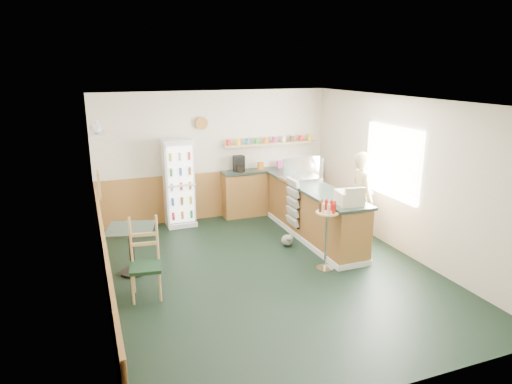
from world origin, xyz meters
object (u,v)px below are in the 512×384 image
cash_register (349,198)px  condiment_stand (327,225)px  drinks_fridge (179,183)px  display_case (301,169)px  shopkeeper (362,198)px  cafe_chair (144,255)px  cafe_table (131,242)px

cash_register → condiment_stand: cash_register is taller
drinks_fridge → display_case: drinks_fridge is taller
shopkeeper → cafe_chair: size_ratio=1.49×
drinks_fridge → cash_register: size_ratio=4.42×
drinks_fridge → display_case: 2.49m
display_case → cash_register: (0.00, -1.75, -0.11)m
shopkeeper → drinks_fridge: bearing=62.5°
cash_register → shopkeeper: (0.70, 0.66, -0.26)m
condiment_stand → cafe_table: (-2.93, 0.95, -0.22)m
shopkeeper → condiment_stand: (-1.17, -0.79, -0.10)m
cash_register → condiment_stand: 0.60m
shopkeeper → cafe_table: bearing=97.2°
display_case → cafe_table: display_case is taller
cafe_chair → cash_register: bearing=7.2°
drinks_fridge → display_case: (2.21, -1.10, 0.34)m
drinks_fridge → cafe_table: bearing=-120.3°
shopkeeper → cafe_table: (-4.10, 0.15, -0.32)m
shopkeeper → cafe_chair: 4.05m
cash_register → cafe_chair: (-3.30, 0.05, -0.52)m
drinks_fridge → display_case: size_ratio=2.28×
display_case → cash_register: bearing=-90.0°
drinks_fridge → cafe_chair: drinks_fridge is taller
drinks_fridge → cafe_table: drinks_fridge is taller
cash_register → cafe_chair: cash_register is taller
condiment_stand → cafe_table: bearing=162.1°
shopkeeper → cafe_table: size_ratio=2.02×
cafe_chair → drinks_fridge: bearing=76.8°
condiment_stand → display_case: bearing=76.0°
cash_register → cafe_table: (-3.40, 0.81, -0.58)m
display_case → cafe_chair: 3.76m
display_case → cafe_chair: bearing=-152.7°
drinks_fridge → cafe_table: 2.38m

